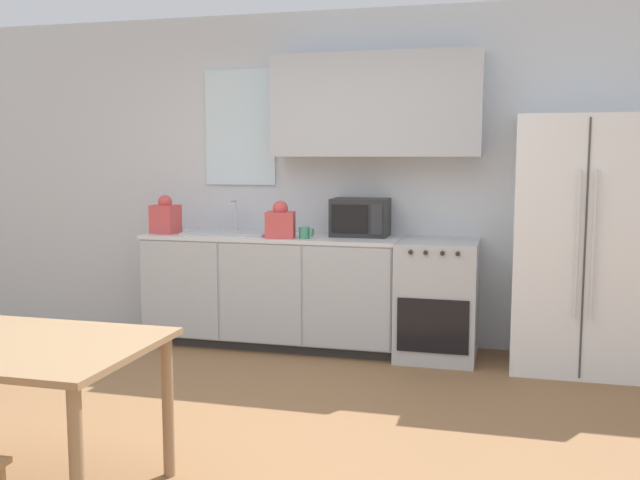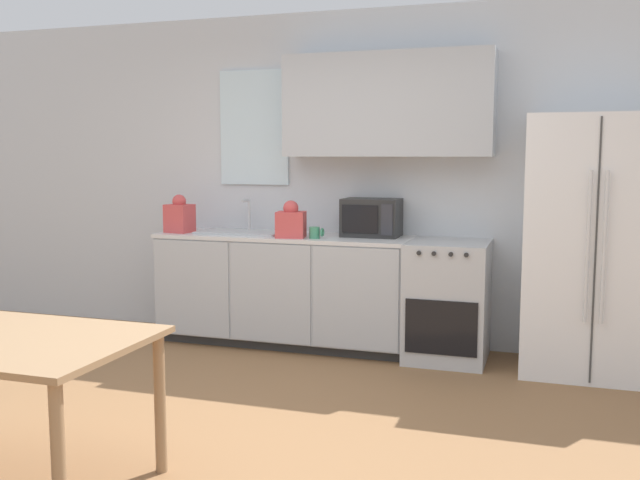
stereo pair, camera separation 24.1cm
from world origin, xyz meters
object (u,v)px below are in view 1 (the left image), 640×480
at_px(refrigerator, 580,244).
at_px(coffee_mug, 305,233).
at_px(microwave, 360,217).
at_px(oven_range, 437,299).
at_px(dining_table, 16,363).

xyz_separation_m(refrigerator, coffee_mug, (-2.01, -0.11, 0.04)).
bearing_deg(microwave, oven_range, -11.87).
bearing_deg(dining_table, refrigerator, 46.52).
bearing_deg(coffee_mug, microwave, 36.19).
bearing_deg(oven_range, coffee_mug, -171.93).
height_order(oven_range, microwave, microwave).
xyz_separation_m(oven_range, microwave, (-0.63, 0.13, 0.60)).
xyz_separation_m(oven_range, dining_table, (-1.59, -2.77, 0.18)).
distance_m(refrigerator, dining_table, 3.79).
xyz_separation_m(microwave, dining_table, (-0.96, -2.90, -0.42)).
distance_m(oven_range, coffee_mug, 1.13).
height_order(oven_range, coffee_mug, coffee_mug).
relative_size(oven_range, microwave, 2.02).
height_order(coffee_mug, dining_table, coffee_mug).
height_order(microwave, dining_table, microwave).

